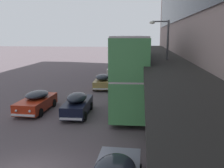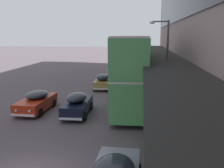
# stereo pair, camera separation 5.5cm
# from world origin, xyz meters

# --- Properties ---
(transit_bus_kerbside_front) EXTENTS (2.98, 11.52, 5.78)m
(transit_bus_kerbside_front) POSITION_xyz_m (3.79, 11.70, 3.12)
(transit_bus_kerbside_front) COLOR #4A9854
(transit_bus_kerbside_front) RESTS_ON ground
(sedan_oncoming_front) EXTENTS (2.04, 4.86, 1.57)m
(sedan_oncoming_front) POSITION_xyz_m (0.60, 28.48, 0.78)
(sedan_oncoming_front) COLOR beige
(sedan_oncoming_front) RESTS_ON ground
(sedan_far_back) EXTENTS (1.96, 4.44, 1.51)m
(sedan_far_back) POSITION_xyz_m (3.53, 50.63, 0.76)
(sedan_far_back) COLOR gray
(sedan_far_back) RESTS_ON ground
(sedan_trailing_mid) EXTENTS (1.99, 4.30, 1.64)m
(sedan_trailing_mid) POSITION_xyz_m (0.43, 18.29, 0.80)
(sedan_trailing_mid) COLOR olive
(sedan_trailing_mid) RESTS_ON ground
(sedan_oncoming_rear) EXTENTS (2.03, 4.59, 1.55)m
(sedan_oncoming_rear) POSITION_xyz_m (-3.40, 9.36, 0.77)
(sedan_oncoming_rear) COLOR #AC2812
(sedan_oncoming_rear) RESTS_ON ground
(sedan_second_mid) EXTENTS (1.87, 4.41, 1.70)m
(sedan_second_mid) POSITION_xyz_m (0.02, 8.80, 0.82)
(sedan_second_mid) COLOR black
(sedan_second_mid) RESTS_ON ground
(vw_van) EXTENTS (2.00, 4.59, 1.96)m
(vw_van) POSITION_xyz_m (4.21, 22.22, 1.10)
(vw_van) COLOR slate
(vw_van) RESTS_ON ground
(street_lamp) EXTENTS (1.50, 0.28, 6.79)m
(street_lamp) POSITION_xyz_m (6.41, 10.70, 4.11)
(street_lamp) COLOR #4C4C51
(street_lamp) RESTS_ON sidewalk_kerb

